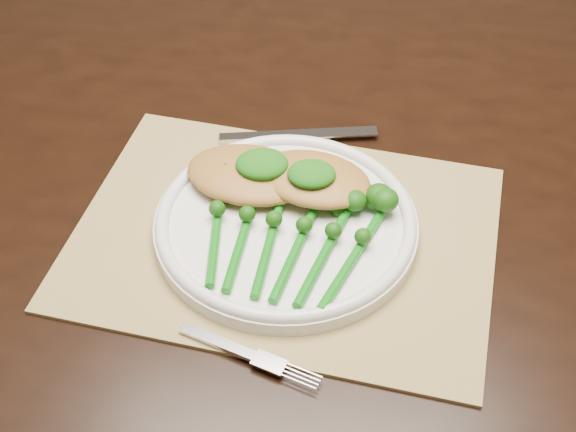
{
  "coord_description": "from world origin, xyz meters",
  "views": [
    {
      "loc": [
        0.12,
        -0.75,
        1.37
      ],
      "look_at": [
        0.11,
        -0.16,
        0.78
      ],
      "focal_mm": 50.0,
      "sensor_mm": 36.0,
      "label": 1
    }
  ],
  "objects_px": {
    "dining_table": "(310,357)",
    "placemat": "(284,236)",
    "broccolini_bundle": "(283,244)",
    "dinner_plate": "(286,223)",
    "chicken_fillet_left": "(249,174)"
  },
  "relations": [
    {
      "from": "dinner_plate",
      "to": "broccolini_bundle",
      "type": "xyz_separation_m",
      "value": [
        -0.0,
        -0.04,
        0.01
      ]
    },
    {
      "from": "placemat",
      "to": "chicken_fillet_left",
      "type": "bearing_deg",
      "value": 136.24
    },
    {
      "from": "dinner_plate",
      "to": "dining_table",
      "type": "bearing_deg",
      "value": 72.47
    },
    {
      "from": "placemat",
      "to": "dinner_plate",
      "type": "bearing_deg",
      "value": 87.15
    },
    {
      "from": "dinner_plate",
      "to": "broccolini_bundle",
      "type": "relative_size",
      "value": 1.26
    },
    {
      "from": "broccolini_bundle",
      "to": "placemat",
      "type": "bearing_deg",
      "value": 103.77
    },
    {
      "from": "dining_table",
      "to": "broccolini_bundle",
      "type": "height_order",
      "value": "broccolini_bundle"
    },
    {
      "from": "placemat",
      "to": "chicken_fillet_left",
      "type": "relative_size",
      "value": 3.17
    },
    {
      "from": "placemat",
      "to": "broccolini_bundle",
      "type": "relative_size",
      "value": 1.99
    },
    {
      "from": "dinner_plate",
      "to": "chicken_fillet_left",
      "type": "relative_size",
      "value": 2.01
    },
    {
      "from": "dinner_plate",
      "to": "chicken_fillet_left",
      "type": "distance_m",
      "value": 0.07
    },
    {
      "from": "broccolini_bundle",
      "to": "dining_table",
      "type": "bearing_deg",
      "value": 90.52
    },
    {
      "from": "dining_table",
      "to": "placemat",
      "type": "relative_size",
      "value": 3.86
    },
    {
      "from": "dining_table",
      "to": "chicken_fillet_left",
      "type": "height_order",
      "value": "chicken_fillet_left"
    },
    {
      "from": "placemat",
      "to": "broccolini_bundle",
      "type": "bearing_deg",
      "value": -77.38
    }
  ]
}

